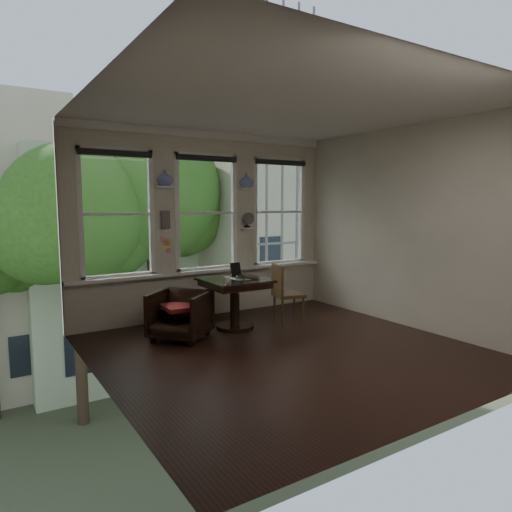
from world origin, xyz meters
TOP-DOWN VIEW (x-y plane):
  - ground at (0.00, 0.00)m, footprint 4.50×4.50m
  - ceiling at (0.00, 0.00)m, footprint 4.50×4.50m
  - wall_back at (0.00, 2.25)m, footprint 4.50×0.00m
  - wall_front at (0.00, -2.25)m, footprint 4.50×0.00m
  - wall_left at (-2.25, 0.00)m, footprint 0.00×4.50m
  - wall_right at (2.25, 0.00)m, footprint 0.00×4.50m
  - window_left at (-1.45, 2.25)m, footprint 1.10×0.12m
  - window_center at (0.00, 2.25)m, footprint 1.10×0.12m
  - window_right at (1.45, 2.25)m, footprint 1.10×0.12m
  - shelf_left at (-0.72, 2.15)m, footprint 0.26×0.16m
  - shelf_right at (0.72, 2.15)m, footprint 0.26×0.16m
  - intercom at (-0.72, 2.18)m, footprint 0.14×0.06m
  - sticky_notes at (-0.72, 2.19)m, footprint 0.16×0.01m
  - desk_fan at (0.72, 2.13)m, footprint 0.20×0.20m
  - vase_left at (-0.72, 2.15)m, footprint 0.24×0.24m
  - vase_right at (0.72, 2.15)m, footprint 0.24×0.24m
  - table at (-0.03, 1.24)m, footprint 0.90×0.90m
  - armchair_left at (-0.92, 1.19)m, footprint 1.03×1.02m
  - cushion_red at (-0.92, 1.19)m, footprint 0.45×0.45m
  - side_chair_right at (0.82, 1.05)m, footprint 0.51×0.51m
  - laptop at (0.12, 1.12)m, footprint 0.43×0.40m
  - mug at (-0.29, 1.00)m, footprint 0.11×0.11m
  - drinking_glass at (-0.12, 0.93)m, footprint 0.15×0.15m
  - tablet at (0.06, 1.36)m, footprint 0.16×0.08m
  - papers at (0.03, 1.20)m, footprint 0.22×0.30m

SIDE VIEW (x-z plane):
  - ground at x=0.00m, z-range 0.00..0.00m
  - armchair_left at x=-0.92m, z-range 0.00..0.67m
  - table at x=-0.03m, z-range 0.00..0.75m
  - cushion_red at x=-0.92m, z-range 0.42..0.48m
  - side_chair_right at x=0.82m, z-range 0.00..0.92m
  - papers at x=0.03m, z-range 0.75..0.75m
  - laptop at x=0.12m, z-range 0.75..0.78m
  - mug at x=-0.29m, z-range 0.75..0.84m
  - drinking_glass at x=-0.12m, z-range 0.75..0.86m
  - tablet at x=0.06m, z-range 0.75..0.97m
  - sticky_notes at x=-0.72m, z-range 1.13..1.37m
  - wall_back at x=0.00m, z-range -0.75..3.75m
  - wall_front at x=0.00m, z-range -0.75..3.75m
  - wall_left at x=-2.25m, z-range -0.75..3.75m
  - wall_right at x=2.25m, z-range -0.75..3.75m
  - desk_fan at x=0.72m, z-range 1.41..1.65m
  - intercom at x=-0.72m, z-range 1.46..1.74m
  - window_left at x=-1.45m, z-range 0.75..2.65m
  - window_center at x=0.00m, z-range 0.75..2.65m
  - window_right at x=1.45m, z-range 0.75..2.65m
  - shelf_left at x=-0.72m, z-range 2.08..2.12m
  - shelf_right at x=0.72m, z-range 2.08..2.12m
  - vase_left at x=-0.72m, z-range 2.12..2.36m
  - vase_right at x=0.72m, z-range 2.12..2.36m
  - ceiling at x=0.00m, z-range 3.00..3.00m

